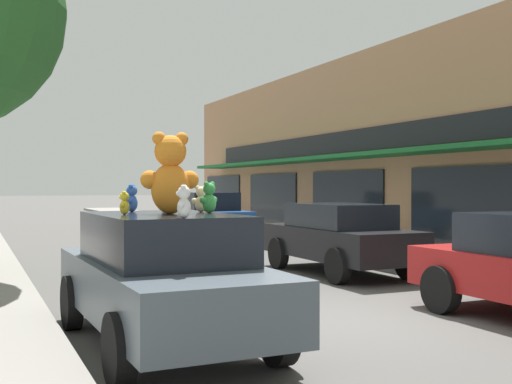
% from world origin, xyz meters
% --- Properties ---
extents(ground_plane, '(260.00, 260.00, 0.00)m').
position_xyz_m(ground_plane, '(0.00, 0.00, 0.00)').
color(ground_plane, '#514F4C').
extents(plush_art_car, '(1.94, 4.37, 1.56)m').
position_xyz_m(plush_art_car, '(-2.58, -0.41, 0.83)').
color(plush_art_car, '#4C5660').
rests_on(plush_art_car, ground_plane).
extents(teddy_bear_giant, '(0.72, 0.46, 0.97)m').
position_xyz_m(teddy_bear_giant, '(-2.49, -0.42, 2.03)').
color(teddy_bear_giant, orange).
rests_on(teddy_bear_giant, plush_art_car).
extents(teddy_bear_blue, '(0.21, 0.26, 0.36)m').
position_xyz_m(teddy_bear_blue, '(-2.77, 0.37, 1.73)').
color(teddy_bear_blue, blue).
rests_on(teddy_bear_blue, plush_art_car).
extents(teddy_bear_black, '(0.28, 0.17, 0.38)m').
position_xyz_m(teddy_bear_black, '(-2.22, 0.62, 1.75)').
color(teddy_bear_black, black).
rests_on(teddy_bear_black, plush_art_car).
extents(teddy_bear_yellow, '(0.15, 0.21, 0.27)m').
position_xyz_m(teddy_bear_yellow, '(-3.04, -0.44, 1.69)').
color(teddy_bear_yellow, yellow).
rests_on(teddy_bear_yellow, plush_art_car).
extents(teddy_bear_white, '(0.20, 0.26, 0.34)m').
position_xyz_m(teddy_bear_white, '(-2.67, -1.50, 1.73)').
color(teddy_bear_white, white).
rests_on(teddy_bear_white, plush_art_car).
extents(teddy_bear_cream, '(0.26, 0.18, 0.34)m').
position_xyz_m(teddy_bear_cream, '(-1.98, -0.06, 1.72)').
color(teddy_bear_cream, beige).
rests_on(teddy_bear_cream, plush_art_car).
extents(teddy_bear_green, '(0.29, 0.23, 0.39)m').
position_xyz_m(teddy_bear_green, '(-2.00, -0.41, 1.75)').
color(teddy_bear_green, green).
rests_on(teddy_bear_green, plush_art_car).
extents(parked_car_far_center, '(1.86, 4.20, 1.51)m').
position_xyz_m(parked_car_far_center, '(2.62, 4.14, 0.81)').
color(parked_car_far_center, black).
rests_on(parked_car_far_center, ground_plane).
extents(parked_car_far_right, '(1.99, 4.18, 1.69)m').
position_xyz_m(parked_car_far_right, '(2.62, 12.69, 0.88)').
color(parked_car_far_right, '#1E4793').
rests_on(parked_car_far_right, ground_plane).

